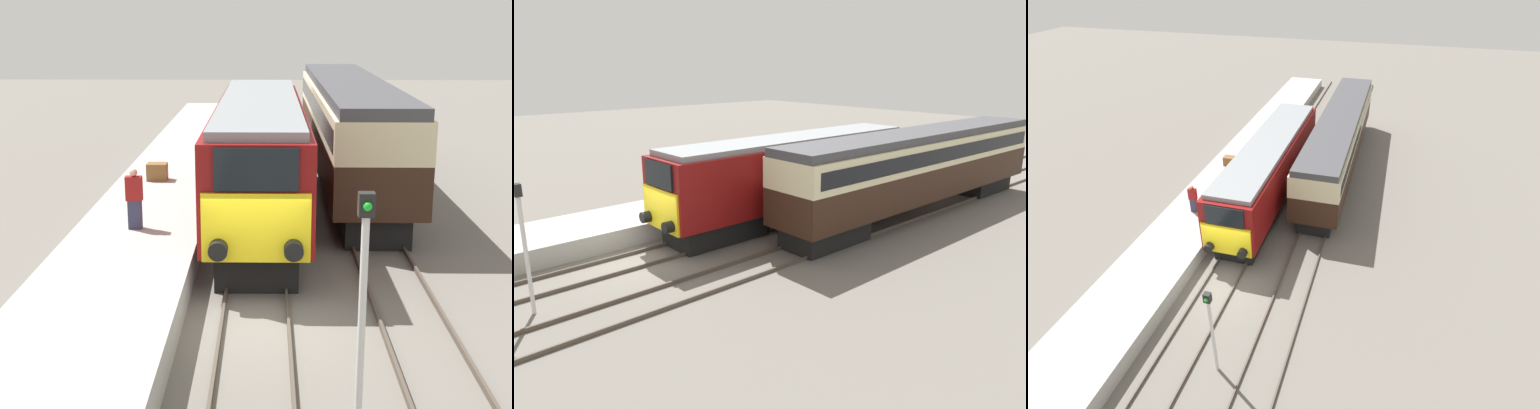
% 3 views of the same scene
% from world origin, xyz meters
% --- Properties ---
extents(ground_plane, '(120.00, 120.00, 0.00)m').
position_xyz_m(ground_plane, '(0.00, 0.00, 0.00)').
color(ground_plane, slate).
extents(platform_left, '(3.50, 50.00, 0.81)m').
position_xyz_m(platform_left, '(-3.30, 8.00, 0.41)').
color(platform_left, '#A8A8A3').
rests_on(platform_left, ground_plane).
extents(rails_near_track, '(1.51, 60.00, 0.14)m').
position_xyz_m(rails_near_track, '(0.00, 5.00, 0.07)').
color(rails_near_track, '#4C4238').
rests_on(rails_near_track, ground_plane).
extents(rails_far_track, '(1.50, 60.00, 0.14)m').
position_xyz_m(rails_far_track, '(3.40, 5.00, 0.07)').
color(rails_far_track, '#4C4238').
rests_on(rails_far_track, ground_plane).
extents(locomotive, '(2.70, 14.29, 3.93)m').
position_xyz_m(locomotive, '(0.00, 8.14, 2.19)').
color(locomotive, black).
rests_on(locomotive, ground_plane).
extents(passenger_carriage, '(2.75, 17.67, 4.07)m').
position_xyz_m(passenger_carriage, '(3.40, 13.41, 2.46)').
color(passenger_carriage, black).
rests_on(passenger_carriage, ground_plane).
extents(person_on_platform, '(0.44, 0.26, 1.67)m').
position_xyz_m(person_on_platform, '(-3.34, 4.42, 1.64)').
color(person_on_platform, '#2D334C').
rests_on(person_on_platform, platform_left).
extents(signal_post, '(0.24, 0.28, 3.96)m').
position_xyz_m(signal_post, '(1.70, -4.12, 2.35)').
color(signal_post, silver).
rests_on(signal_post, ground_plane).
extents(luggage_crate, '(0.70, 0.56, 0.60)m').
position_xyz_m(luggage_crate, '(-3.63, 10.34, 1.11)').
color(luggage_crate, brown).
rests_on(luggage_crate, platform_left).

